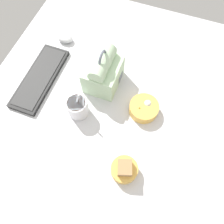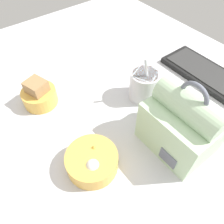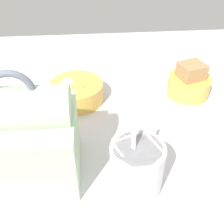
{
  "view_description": "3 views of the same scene",
  "coord_description": "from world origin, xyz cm",
  "px_view_note": "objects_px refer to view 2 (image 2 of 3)",
  "views": [
    {
      "loc": [
        -34.7,
        -16.86,
        87.31
      ],
      "look_at": [
        -0.22,
        -4.19,
        7.0
      ],
      "focal_mm": 35.0,
      "sensor_mm": 36.0,
      "label": 1
    },
    {
      "loc": [
        29.16,
        -26.77,
        51.03
      ],
      "look_at": [
        -0.22,
        -4.19,
        7.0
      ],
      "focal_mm": 35.0,
      "sensor_mm": 36.0,
      "label": 2
    },
    {
      "loc": [
        3.38,
        39.05,
        41.29
      ],
      "look_at": [
        -0.22,
        -4.19,
        7.0
      ],
      "focal_mm": 45.0,
      "sensor_mm": 36.0,
      "label": 3
    }
  ],
  "objects_px": {
    "soup_cup": "(144,85)",
    "keyboard": "(214,79)",
    "bento_bowl_snacks": "(92,161)",
    "lunch_bag": "(183,124)",
    "bento_bowl_sandwich": "(39,95)"
  },
  "relations": [
    {
      "from": "bento_bowl_snacks",
      "to": "soup_cup",
      "type": "bearing_deg",
      "value": 111.45
    },
    {
      "from": "soup_cup",
      "to": "bento_bowl_sandwich",
      "type": "xyz_separation_m",
      "value": [
        -0.17,
        -0.26,
        -0.02
      ]
    },
    {
      "from": "lunch_bag",
      "to": "soup_cup",
      "type": "distance_m",
      "value": 0.19
    },
    {
      "from": "lunch_bag",
      "to": "soup_cup",
      "type": "relative_size",
      "value": 1.36
    },
    {
      "from": "soup_cup",
      "to": "keyboard",
      "type": "bearing_deg",
      "value": 68.43
    },
    {
      "from": "lunch_bag",
      "to": "bento_bowl_snacks",
      "type": "height_order",
      "value": "lunch_bag"
    },
    {
      "from": "keyboard",
      "to": "lunch_bag",
      "type": "bearing_deg",
      "value": -73.21
    },
    {
      "from": "lunch_bag",
      "to": "keyboard",
      "type": "bearing_deg",
      "value": 106.79
    },
    {
      "from": "keyboard",
      "to": "lunch_bag",
      "type": "height_order",
      "value": "lunch_bag"
    },
    {
      "from": "keyboard",
      "to": "bento_bowl_sandwich",
      "type": "bearing_deg",
      "value": -117.75
    },
    {
      "from": "keyboard",
      "to": "bento_bowl_snacks",
      "type": "distance_m",
      "value": 0.49
    },
    {
      "from": "bento_bowl_sandwich",
      "to": "bento_bowl_snacks",
      "type": "xyz_separation_m",
      "value": [
        0.27,
        0.01,
        -0.01
      ]
    },
    {
      "from": "lunch_bag",
      "to": "soup_cup",
      "type": "bearing_deg",
      "value": 165.48
    },
    {
      "from": "bento_bowl_sandwich",
      "to": "bento_bowl_snacks",
      "type": "relative_size",
      "value": 0.81
    },
    {
      "from": "keyboard",
      "to": "bento_bowl_sandwich",
      "type": "relative_size",
      "value": 3.58
    }
  ]
}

